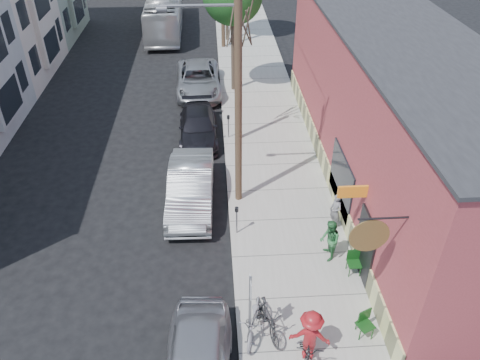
{
  "coord_description": "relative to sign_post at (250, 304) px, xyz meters",
  "views": [
    {
      "loc": [
        1.52,
        -12.24,
        12.37
      ],
      "look_at": [
        2.48,
        2.93,
        1.5
      ],
      "focal_mm": 35.0,
      "sensor_mm": 36.0,
      "label": 1
    }
  ],
  "objects": [
    {
      "name": "ground",
      "position": [
        -2.35,
        3.59,
        -1.83
      ],
      "size": [
        120.0,
        120.0,
        0.0
      ],
      "primitive_type": "plane",
      "color": "black"
    },
    {
      "name": "sidewalk",
      "position": [
        1.9,
        14.59,
        -1.76
      ],
      "size": [
        4.5,
        58.0,
        0.15
      ],
      "primitive_type": "cube",
      "color": "#A9A79C",
      "rests_on": "ground"
    },
    {
      "name": "cafe_building",
      "position": [
        6.64,
        8.58,
        1.47
      ],
      "size": [
        6.6,
        20.2,
        6.61
      ],
      "color": "#A13C41",
      "rests_on": "ground"
    },
    {
      "name": "sign_post",
      "position": [
        0.0,
        0.0,
        0.0
      ],
      "size": [
        0.07,
        0.45,
        2.8
      ],
      "color": "slate",
      "rests_on": "sidewalk"
    },
    {
      "name": "parking_meter_near",
      "position": [
        -0.1,
        4.91,
        -0.85
      ],
      "size": [
        0.14,
        0.14,
        1.24
      ],
      "color": "slate",
      "rests_on": "sidewalk"
    },
    {
      "name": "parking_meter_far",
      "position": [
        -0.1,
        12.25,
        -0.85
      ],
      "size": [
        0.14,
        0.14,
        1.24
      ],
      "color": "slate",
      "rests_on": "sidewalk"
    },
    {
      "name": "utility_pole_near",
      "position": [
        0.04,
        7.09,
        3.58
      ],
      "size": [
        3.57,
        0.28,
        10.0
      ],
      "color": "#503A28",
      "rests_on": "sidewalk"
    },
    {
      "name": "tree_bare",
      "position": [
        0.45,
        12.16,
        0.89
      ],
      "size": [
        0.24,
        0.24,
        5.14
      ],
      "color": "#44392C",
      "rests_on": "sidewalk"
    },
    {
      "name": "patio_chair_a",
      "position": [
        3.85,
        2.57,
        -1.24
      ],
      "size": [
        0.51,
        0.51,
        0.88
      ],
      "primitive_type": null,
      "rotation": [
        0.0,
        0.0,
        0.01
      ],
      "color": "#124115",
      "rests_on": "sidewalk"
    },
    {
      "name": "patio_chair_b",
      "position": [
        3.51,
        0.02,
        -1.24
      ],
      "size": [
        0.66,
        0.66,
        0.88
      ],
      "primitive_type": null,
      "rotation": [
        0.0,
        0.0,
        0.42
      ],
      "color": "#124115",
      "rests_on": "sidewalk"
    },
    {
      "name": "patron_grey",
      "position": [
        3.73,
        5.06,
        -0.92
      ],
      "size": [
        0.56,
        0.65,
        1.52
      ],
      "primitive_type": "imported",
      "rotation": [
        0.0,
        0.0,
        -1.14
      ],
      "color": "slate",
      "rests_on": "sidewalk"
    },
    {
      "name": "patron_green",
      "position": [
        3.12,
        3.36,
        -0.85
      ],
      "size": [
        0.64,
        0.81,
        1.66
      ],
      "primitive_type": "imported",
      "rotation": [
        0.0,
        0.0,
        -1.56
      ],
      "color": "#2D713B",
      "rests_on": "sidewalk"
    },
    {
      "name": "cyclist",
      "position": [
        1.67,
        -0.59,
        -0.77
      ],
      "size": [
        1.31,
        0.93,
        1.83
      ],
      "primitive_type": "imported",
      "rotation": [
        0.0,
        0.0,
        2.91
      ],
      "color": "maroon",
      "rests_on": "sidewalk"
    },
    {
      "name": "cyclist_bike",
      "position": [
        1.67,
        -0.59,
        -1.13
      ],
      "size": [
        1.16,
        2.22,
        1.11
      ],
      "primitive_type": "imported",
      "rotation": [
        0.0,
        0.0,
        -0.21
      ],
      "color": "black",
      "rests_on": "sidewalk"
    },
    {
      "name": "parked_bike_a",
      "position": [
        0.57,
        0.36,
        -1.12
      ],
      "size": [
        1.01,
        1.93,
        1.12
      ],
      "primitive_type": "imported",
      "rotation": [
        0.0,
        0.0,
        0.27
      ],
      "color": "black",
      "rests_on": "sidewalk"
    },
    {
      "name": "parked_bike_b",
      "position": [
        0.17,
        0.34,
        -1.16
      ],
      "size": [
        1.19,
        2.11,
        1.05
      ],
      "primitive_type": "imported",
      "rotation": [
        0.0,
        0.0,
        -0.26
      ],
      "color": "gray",
      "rests_on": "sidewalk"
    },
    {
      "name": "car_1",
      "position": [
        -1.89,
        7.04,
        -0.98
      ],
      "size": [
        1.94,
        5.21,
        1.7
      ],
      "primitive_type": "imported",
      "rotation": [
        0.0,
        0.0,
        -0.03
      ],
      "color": "#A2A7AA",
      "rests_on": "ground"
    },
    {
      "name": "car_2",
      "position": [
        -1.64,
        12.49,
        -1.15
      ],
      "size": [
        2.06,
        4.79,
        1.37
      ],
      "primitive_type": "imported",
      "rotation": [
        0.0,
        0.0,
        0.03
      ],
      "color": "black",
      "rests_on": "ground"
    },
    {
      "name": "car_3",
      "position": [
        -1.69,
        18.2,
        -1.04
      ],
      "size": [
        2.82,
        5.77,
        1.58
      ],
      "primitive_type": "imported",
      "rotation": [
        0.0,
        0.0,
        0.03
      ],
      "color": "#97999E",
      "rests_on": "ground"
    },
    {
      "name": "bus",
      "position": [
        -4.48,
        30.17,
        -0.3
      ],
      "size": [
        2.75,
        11.04,
        3.06
      ],
      "primitive_type": "imported",
      "rotation": [
        0.0,
        0.0,
        0.02
      ],
      "color": "silver",
      "rests_on": "ground"
    }
  ]
}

